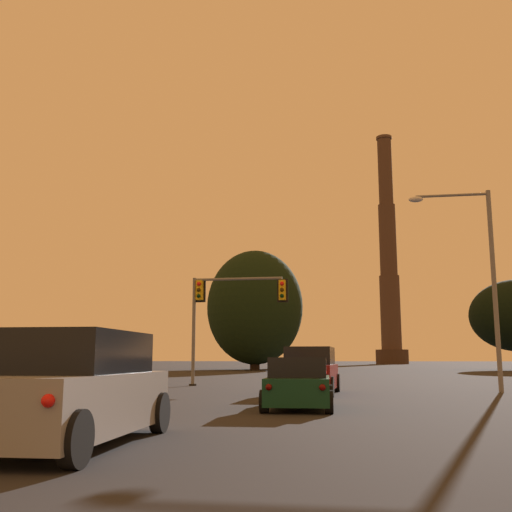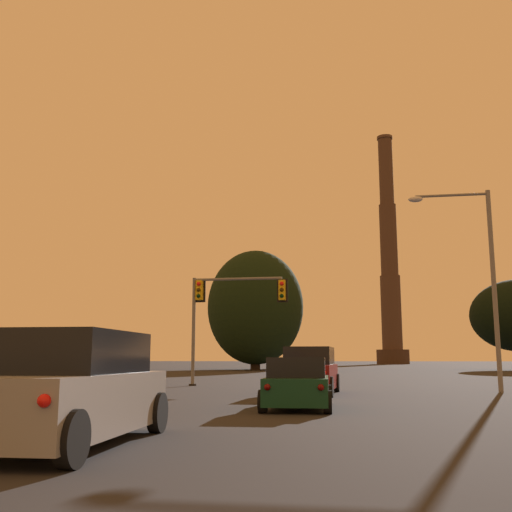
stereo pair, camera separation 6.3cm
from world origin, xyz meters
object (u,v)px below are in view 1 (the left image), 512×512
hatchback_center_lane_second (299,385)px  smokestack (389,272)px  suv_left_lane_third (72,390)px  suv_center_lane_front (310,371)px  street_lamp (480,266)px  traffic_light_overhead_left (225,302)px

hatchback_center_lane_second → smokestack: bearing=83.0°
suv_left_lane_third → suv_center_lane_front: bearing=77.2°
hatchback_center_lane_second → smokestack: 138.18m
street_lamp → traffic_light_overhead_left: bearing=161.9°
suv_left_lane_third → traffic_light_overhead_left: 21.78m
suv_left_lane_third → hatchback_center_lane_second: suv_left_lane_third is taller
suv_left_lane_third → smokestack: bearing=82.5°
suv_center_lane_front → smokestack: size_ratio=0.08×
suv_left_lane_third → street_lamp: 20.65m
traffic_light_overhead_left → smokestack: size_ratio=0.10×
hatchback_center_lane_second → street_lamp: size_ratio=0.48×
suv_center_lane_front → street_lamp: (7.25, 2.45, 4.48)m
street_lamp → smokestack: bearing=88.2°
hatchback_center_lane_second → traffic_light_overhead_left: traffic_light_overhead_left is taller
traffic_light_overhead_left → street_lamp: (12.14, -3.97, 1.06)m
hatchback_center_lane_second → traffic_light_overhead_left: bearing=108.3°
traffic_light_overhead_left → smokestack: bearing=82.5°
suv_left_lane_third → traffic_light_overhead_left: traffic_light_overhead_left is taller
street_lamp → smokestack: smokestack is taller
suv_center_lane_front → hatchback_center_lane_second: 7.08m
suv_left_lane_third → traffic_light_overhead_left: bearing=93.5°
suv_left_lane_third → hatchback_center_lane_second: size_ratio=1.19×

